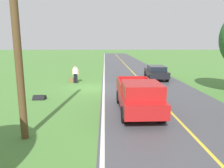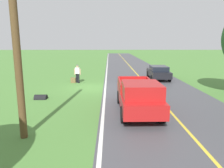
{
  "view_description": "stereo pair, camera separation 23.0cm",
  "coord_description": "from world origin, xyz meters",
  "px_view_note": "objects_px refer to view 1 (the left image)",
  "views": [
    {
      "loc": [
        -1.3,
        17.46,
        3.74
      ],
      "look_at": [
        -1.68,
        6.43,
        1.58
      ],
      "focal_mm": 33.75,
      "sensor_mm": 36.0,
      "label": 1
    },
    {
      "loc": [
        -1.53,
        17.47,
        3.74
      ],
      "look_at": [
        -1.68,
        6.43,
        1.58
      ],
      "focal_mm": 33.75,
      "sensor_mm": 36.0,
      "label": 2
    }
  ],
  "objects_px": {
    "pickup_truck_passing": "(139,95)",
    "hitchhiker_walking": "(76,73)",
    "suitcase_carried": "(71,80)",
    "utility_pole_roadside": "(17,38)",
    "sedan_near_oncoming": "(156,72)"
  },
  "relations": [
    {
      "from": "sedan_near_oncoming",
      "to": "pickup_truck_passing",
      "type": "bearing_deg",
      "value": 71.66
    },
    {
      "from": "suitcase_carried",
      "to": "utility_pole_roadside",
      "type": "relative_size",
      "value": 0.06
    },
    {
      "from": "pickup_truck_passing",
      "to": "hitchhiker_walking",
      "type": "bearing_deg",
      "value": -62.71
    },
    {
      "from": "suitcase_carried",
      "to": "utility_pole_roadside",
      "type": "distance_m",
      "value": 12.36
    },
    {
      "from": "pickup_truck_passing",
      "to": "utility_pole_roadside",
      "type": "xyz_separation_m",
      "value": [
        5.02,
        2.97,
        2.96
      ]
    },
    {
      "from": "suitcase_carried",
      "to": "sedan_near_oncoming",
      "type": "bearing_deg",
      "value": 106.09
    },
    {
      "from": "hitchhiker_walking",
      "to": "suitcase_carried",
      "type": "relative_size",
      "value": 3.45
    },
    {
      "from": "suitcase_carried",
      "to": "sedan_near_oncoming",
      "type": "distance_m",
      "value": 8.78
    },
    {
      "from": "hitchhiker_walking",
      "to": "suitcase_carried",
      "type": "height_order",
      "value": "hitchhiker_walking"
    },
    {
      "from": "pickup_truck_passing",
      "to": "utility_pole_roadside",
      "type": "distance_m",
      "value": 6.54
    },
    {
      "from": "hitchhiker_walking",
      "to": "pickup_truck_passing",
      "type": "height_order",
      "value": "pickup_truck_passing"
    },
    {
      "from": "hitchhiker_walking",
      "to": "utility_pole_roadside",
      "type": "height_order",
      "value": "utility_pole_roadside"
    },
    {
      "from": "sedan_near_oncoming",
      "to": "utility_pole_roadside",
      "type": "relative_size",
      "value": 0.57
    },
    {
      "from": "pickup_truck_passing",
      "to": "suitcase_carried",
      "type": "bearing_deg",
      "value": -60.44
    },
    {
      "from": "pickup_truck_passing",
      "to": "utility_pole_roadside",
      "type": "relative_size",
      "value": 0.69
    }
  ]
}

